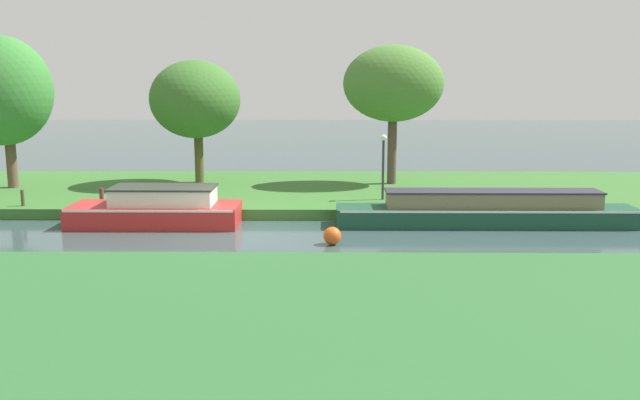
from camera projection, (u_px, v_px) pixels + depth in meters
name	position (u px, v px, depth m)	size (l,w,h in m)	color
ground_plane	(234.00, 233.00, 22.45)	(120.00, 120.00, 0.00)	#354C4B
riverbank_far	(256.00, 192.00, 29.31)	(72.00, 10.00, 0.40)	#386D2D
riverbank_near	(174.00, 325.00, 13.56)	(72.00, 10.00, 0.40)	#2C622F
forest_barge	(487.00, 211.00, 23.46)	(10.28, 1.49, 1.25)	#1B4932
red_narrowboat	(158.00, 209.00, 23.56)	(5.80, 2.11, 1.37)	red
willow_tree_left	(1.00, 91.00, 28.07)	(4.22, 3.61, 6.39)	brown
willow_tree_centre	(195.00, 100.00, 29.58)	(3.93, 4.09, 5.42)	brown
willow_tree_right	(393.00, 84.00, 29.44)	(4.38, 3.25, 6.06)	#4F3E36
lamp_post	(383.00, 158.00, 26.10)	(0.24, 0.24, 2.52)	#333338
mooring_post_near	(23.00, 198.00, 25.00)	(0.12, 0.12, 0.60)	#453E2A
mooring_post_far	(102.00, 197.00, 24.97)	(0.16, 0.16, 0.67)	#543232
channel_buoy	(332.00, 236.00, 20.87)	(0.55, 0.55, 0.55)	#E55919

